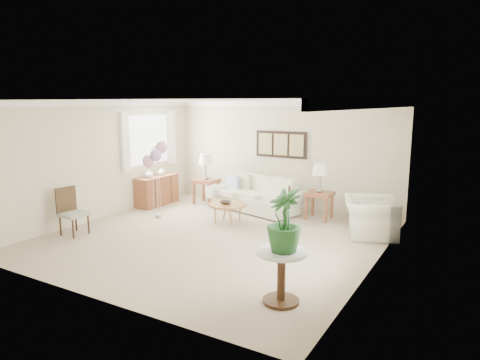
{
  "coord_description": "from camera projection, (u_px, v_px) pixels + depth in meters",
  "views": [
    {
      "loc": [
        4.41,
        -6.61,
        2.56
      ],
      "look_at": [
        0.21,
        0.6,
        1.05
      ],
      "focal_mm": 32.0,
      "sensor_mm": 36.0,
      "label": 1
    }
  ],
  "objects": [
    {
      "name": "end_table_right",
      "position": [
        319.0,
        196.0,
        9.46
      ],
      "size": [
        0.57,
        0.51,
        0.62
      ],
      "color": "brown",
      "rests_on": "ground"
    },
    {
      "name": "end_table_left",
      "position": [
        206.0,
        183.0,
        10.92
      ],
      "size": [
        0.59,
        0.53,
        0.64
      ],
      "color": "brown",
      "rests_on": "ground"
    },
    {
      "name": "lamp_left",
      "position": [
        206.0,
        160.0,
        10.82
      ],
      "size": [
        0.37,
        0.37,
        0.65
      ],
      "color": "gray",
      "rests_on": "end_table_left"
    },
    {
      "name": "potted_plant",
      "position": [
        284.0,
        221.0,
        5.34
      ],
      "size": [
        0.59,
        0.59,
        0.8
      ],
      "primitive_type": "imported",
      "rotation": [
        0.0,
        0.0,
        -0.42
      ],
      "color": "#19521E",
      "rests_on": "side_table"
    },
    {
      "name": "credenza",
      "position": [
        157.0,
        190.0,
        10.84
      ],
      "size": [
        0.46,
        1.2,
        0.74
      ],
      "color": "brown",
      "rests_on": "ground"
    },
    {
      "name": "room_shell",
      "position": [
        212.0,
        153.0,
        8.1
      ],
      "size": [
        6.04,
        6.04,
        2.6
      ],
      "color": "beige",
      "rests_on": "ground"
    },
    {
      "name": "ground_plane",
      "position": [
        215.0,
        237.0,
        8.26
      ],
      "size": [
        6.0,
        6.0,
        0.0
      ],
      "primitive_type": "plane",
      "color": "tan"
    },
    {
      "name": "balloon_cluster",
      "position": [
        156.0,
        154.0,
        9.39
      ],
      "size": [
        0.49,
        0.43,
        1.75
      ],
      "color": "gray",
      "rests_on": "ground"
    },
    {
      "name": "armchair",
      "position": [
        370.0,
        217.0,
        8.33
      ],
      "size": [
        1.28,
        1.37,
        0.73
      ],
      "primitive_type": "imported",
      "rotation": [
        0.0,
        0.0,
        1.89
      ],
      "color": "silver",
      "rests_on": "ground"
    },
    {
      "name": "decor_bowl",
      "position": [
        226.0,
        202.0,
        9.19
      ],
      "size": [
        0.27,
        0.27,
        0.06
      ],
      "primitive_type": "imported",
      "rotation": [
        0.0,
        0.0,
        0.13
      ],
      "color": "#2C2622",
      "rests_on": "coffee_table"
    },
    {
      "name": "vase_white",
      "position": [
        149.0,
        174.0,
        10.5
      ],
      "size": [
        0.24,
        0.24,
        0.2
      ],
      "primitive_type": "imported",
      "rotation": [
        0.0,
        0.0,
        -0.34
      ],
      "color": "silver",
      "rests_on": "credenza"
    },
    {
      "name": "vase_sage",
      "position": [
        161.0,
        171.0,
        10.89
      ],
      "size": [
        0.19,
        0.19,
        0.19
      ],
      "primitive_type": "imported",
      "rotation": [
        0.0,
        0.0,
        0.08
      ],
      "color": "silver",
      "rests_on": "credenza"
    },
    {
      "name": "sofa",
      "position": [
        257.0,
        197.0,
        10.23
      ],
      "size": [
        2.47,
        1.36,
        0.83
      ],
      "color": "silver",
      "rests_on": "ground"
    },
    {
      "name": "wall_art_triptych",
      "position": [
        281.0,
        144.0,
        10.5
      ],
      "size": [
        1.35,
        0.06,
        0.65
      ],
      "color": "black",
      "rests_on": "ground"
    },
    {
      "name": "lamp_right",
      "position": [
        320.0,
        170.0,
        9.36
      ],
      "size": [
        0.36,
        0.36,
        0.64
      ],
      "color": "gray",
      "rests_on": "end_table_right"
    },
    {
      "name": "coffee_table",
      "position": [
        228.0,
        205.0,
        9.22
      ],
      "size": [
        0.83,
        0.83,
        0.42
      ],
      "color": "#A97D35",
      "rests_on": "ground"
    },
    {
      "name": "accent_chair",
      "position": [
        71.0,
        210.0,
        8.37
      ],
      "size": [
        0.49,
        0.49,
        0.94
      ],
      "color": "gray",
      "rests_on": "ground"
    },
    {
      "name": "side_table",
      "position": [
        282.0,
        263.0,
        5.47
      ],
      "size": [
        0.65,
        0.65,
        0.71
      ],
      "color": "silver",
      "rests_on": "ground"
    }
  ]
}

